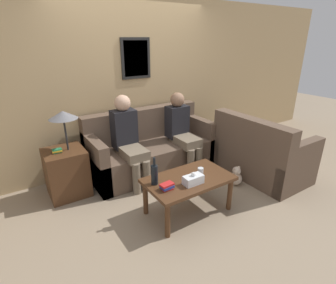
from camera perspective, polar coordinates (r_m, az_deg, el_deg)
name	(u,v)px	position (r m, az deg, el deg)	size (l,w,h in m)	color
ground_plane	(168,181)	(3.95, -0.04, -8.51)	(16.00, 16.00, 0.00)	gray
wall_back	(136,84)	(4.29, -7.01, 12.33)	(9.00, 0.08, 2.60)	tan
couch_main	(151,150)	(4.19, -3.76, -1.68)	(1.97, 0.82, 0.95)	brown
couch_side	(260,155)	(4.23, 19.36, -2.67)	(0.82, 1.33, 0.95)	brown
coffee_table	(189,183)	(3.14, 4.50, -8.84)	(1.03, 0.61, 0.46)	#4C2D19
side_table_with_lamp	(66,169)	(3.74, -21.23, -5.42)	(0.51, 0.51, 1.16)	#4C2D19
wine_bottle	(154,174)	(2.93, -2.96, -7.00)	(0.08, 0.08, 0.32)	black
drinking_glass	(200,172)	(3.15, 7.08, -6.43)	(0.07, 0.07, 0.10)	silver
book_stack	(167,186)	(2.87, -0.24, -9.61)	(0.15, 0.11, 0.07)	red
tissue_box	(193,179)	(2.97, 5.51, -8.12)	(0.23, 0.12, 0.14)	silver
person_left	(128,137)	(3.73, -8.66, 1.02)	(0.34, 0.66, 1.27)	#756651
person_right	(182,129)	(4.12, 2.99, 2.89)	(0.34, 0.65, 1.21)	#756651
teddy_bear	(236,177)	(3.94, 14.57, -7.33)	(0.18, 0.18, 0.28)	beige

